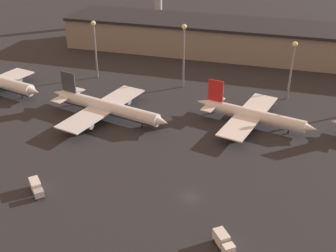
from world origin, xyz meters
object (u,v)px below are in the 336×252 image
object	(u,v)px
service_vehicle_1	(223,241)
service_vehicle_2	(36,187)
airplane_2	(252,115)
airplane_1	(106,108)

from	to	relation	value
service_vehicle_1	service_vehicle_2	distance (m)	46.24
airplane_2	service_vehicle_2	xyz separation A→B (m)	(-45.60, -49.37, -1.60)
airplane_2	service_vehicle_2	world-z (taller)	airplane_2
airplane_2	service_vehicle_2	size ratio (longest dim) A/B	6.13
airplane_2	service_vehicle_1	world-z (taller)	airplane_2
airplane_1	service_vehicle_1	size ratio (longest dim) A/B	7.46
airplane_1	service_vehicle_1	bearing A→B (deg)	-32.17
airplane_1	service_vehicle_1	xyz separation A→B (m)	(45.64, -46.68, -1.84)
service_vehicle_1	service_vehicle_2	size ratio (longest dim) A/B	0.96
service_vehicle_1	airplane_2	bearing A→B (deg)	142.69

